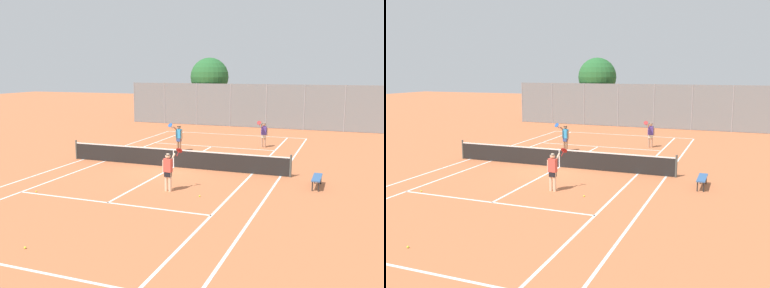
# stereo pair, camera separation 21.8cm
# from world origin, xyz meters

# --- Properties ---
(ground_plane) EXTENTS (120.00, 120.00, 0.00)m
(ground_plane) POSITION_xyz_m (0.00, 0.00, 0.00)
(ground_plane) COLOR #BC663D
(court_line_markings) EXTENTS (11.10, 23.90, 0.01)m
(court_line_markings) POSITION_xyz_m (0.00, 0.00, 0.00)
(court_line_markings) COLOR silver
(court_line_markings) RESTS_ON ground
(tennis_net) EXTENTS (12.00, 0.10, 1.07)m
(tennis_net) POSITION_xyz_m (0.00, 0.00, 0.51)
(tennis_net) COLOR #474C47
(tennis_net) RESTS_ON ground
(player_near_side) EXTENTS (0.71, 0.72, 1.77)m
(player_near_side) POSITION_xyz_m (1.52, -4.14, 0.93)
(player_near_side) COLOR beige
(player_near_side) RESTS_ON ground
(player_far_left) EXTENTS (0.80, 0.71, 1.77)m
(player_far_left) POSITION_xyz_m (-1.41, 4.15, 0.93)
(player_far_left) COLOR #936B4C
(player_far_left) RESTS_ON ground
(player_far_right) EXTENTS (0.61, 0.77, 1.77)m
(player_far_right) POSITION_xyz_m (3.23, 7.30, 0.93)
(player_far_right) COLOR tan
(player_far_right) RESTS_ON ground
(loose_tennis_ball_0) EXTENTS (0.07, 0.07, 0.07)m
(loose_tennis_ball_0) POSITION_xyz_m (0.07, -10.89, 0.03)
(loose_tennis_ball_0) COLOR #D1DB33
(loose_tennis_ball_0) RESTS_ON ground
(loose_tennis_ball_1) EXTENTS (0.07, 0.07, 0.07)m
(loose_tennis_ball_1) POSITION_xyz_m (-3.52, -6.21, 0.03)
(loose_tennis_ball_1) COLOR #D1DB33
(loose_tennis_ball_1) RESTS_ON ground
(loose_tennis_ball_2) EXTENTS (0.07, 0.07, 0.07)m
(loose_tennis_ball_2) POSITION_xyz_m (3.01, -4.46, 0.03)
(loose_tennis_ball_2) COLOR #D1DB33
(loose_tennis_ball_2) RESTS_ON ground
(courtside_bench) EXTENTS (0.36, 1.50, 0.47)m
(courtside_bench) POSITION_xyz_m (7.25, -1.40, 0.41)
(courtside_bench) COLOR #33598C
(courtside_bench) RESTS_ON ground
(back_fence) EXTENTS (22.32, 0.08, 3.78)m
(back_fence) POSITION_xyz_m (0.00, 16.60, 1.89)
(back_fence) COLOR gray
(back_fence) RESTS_ON ground
(tree_behind_left) EXTENTS (3.56, 3.56, 6.08)m
(tree_behind_left) POSITION_xyz_m (-4.18, 18.43, 4.16)
(tree_behind_left) COLOR brown
(tree_behind_left) RESTS_ON ground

